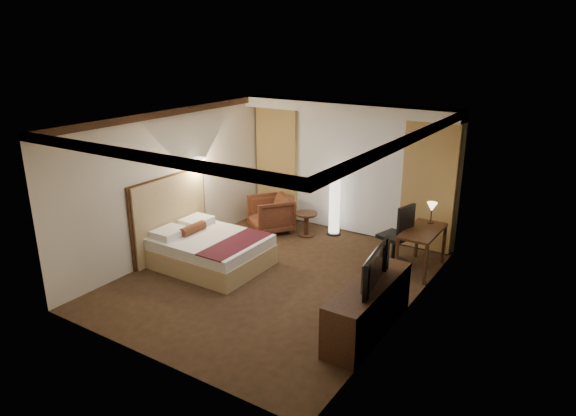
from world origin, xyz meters
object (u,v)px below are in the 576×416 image
Objects in this scene: bed at (211,251)px; television at (369,261)px; desk at (421,250)px; office_chair at (395,234)px; armchair at (271,212)px; dresser at (368,308)px; side_table at (306,224)px; floor_lamp at (335,202)px.

television is (3.22, -0.49, 0.78)m from bed.
television is at bearing -89.51° from desk.
office_chair is 2.39m from television.
desk is 0.96× the size of office_chair.
armchair is 2.82m from office_chair.
armchair is at bearing 45.01° from television.
office_chair is (2.72, 1.79, 0.31)m from bed.
bed is at bearing 171.39° from dresser.
television is (-0.03, 0.00, 0.69)m from dresser.
television is at bearing -46.41° from side_table.
television is at bearing -0.67° from armchair.
bed is 1.60× the size of office_chair.
side_table is 0.74m from floor_lamp.
armchair reaches higher than dresser.
armchair is at bearing -167.96° from office_chair.
bed is 1.66× the size of desk.
television is (2.10, -3.05, 0.35)m from floor_lamp.
office_chair is (1.60, -0.76, -0.12)m from floor_lamp.
floor_lamp is (1.20, 0.56, 0.29)m from armchair.
television reaches higher than desk.
side_table is 0.42× the size of office_chair.
television is (2.54, -2.66, 0.81)m from side_table.
armchair is at bearing 177.34° from desk.
floor_lamp is at bearing 124.96° from dresser.
office_chair is at bearing -25.54° from floor_lamp.
dresser is (2.57, -2.66, 0.12)m from side_table.
armchair is 4.19m from television.
bed is 3.35m from television.
office_chair reaches higher than armchair.
armchair is 1.68× the size of side_table.
desk is (2.08, -0.71, -0.33)m from floor_lamp.
desk is at bearing -7.54° from television.
side_table is 0.44× the size of desk.
armchair reaches higher than side_table.
television is (0.02, -2.33, 0.68)m from desk.
television reaches higher than dresser.
armchair reaches higher than bed.
office_chair is 1.05× the size of television.
desk is at bearing 91.23° from dresser.
dresser is at bearing -8.61° from bed.
bed is 1.68× the size of television.
armchair is at bearing 143.29° from dresser.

